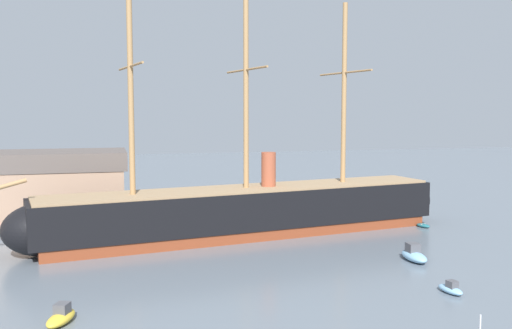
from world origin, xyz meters
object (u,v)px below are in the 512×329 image
Objects in this scene: motorboat_alongside_stern at (414,255)px; motorboat_distant_centre at (198,219)px; motorboat_mid_right at (451,289)px; tall_ship at (246,211)px; motorboat_mid_left at (61,317)px; dinghy_far_right at (423,225)px.

motorboat_alongside_stern is 33.73m from motorboat_distant_centre.
motorboat_mid_right is 0.65× the size of motorboat_alongside_stern.
motorboat_mid_right is at bearing -66.12° from tall_ship.
motorboat_mid_left reaches higher than motorboat_mid_right.
tall_ship is 30.67m from motorboat_mid_right.
tall_ship is 17.14× the size of motorboat_distant_centre.
motorboat_mid_right is 0.81× the size of motorboat_distant_centre.
motorboat_alongside_stern reaches higher than dinghy_far_right.
motorboat_mid_left reaches higher than motorboat_distant_centre.
motorboat_distant_centre is (-17.13, 38.34, 0.08)m from motorboat_mid_right.
motorboat_alongside_stern is (36.39, 9.79, 0.13)m from motorboat_mid_left.
motorboat_alongside_stern is at bearing 15.06° from motorboat_mid_left.
dinghy_far_right is (13.28, 26.94, -0.16)m from motorboat_mid_right.
motorboat_mid_right is 41.99m from motorboat_distant_centre.
motorboat_mid_left is (-21.45, -26.74, -2.86)m from tall_ship.
motorboat_mid_left is 53.68m from dinghy_far_right.
motorboat_alongside_stern is 1.24× the size of motorboat_distant_centre.
tall_ship is at bearing 113.88° from motorboat_mid_right.
tall_ship is 16.03× the size of motorboat_mid_left.
tall_ship is 34.40m from motorboat_mid_left.
motorboat_mid_left is 37.69m from motorboat_alongside_stern.
dinghy_far_right is 0.65× the size of motorboat_distant_centre.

